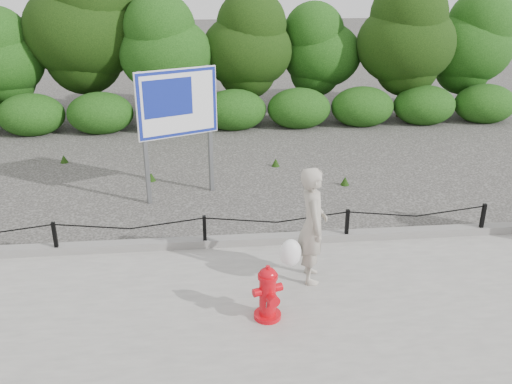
{
  "coord_description": "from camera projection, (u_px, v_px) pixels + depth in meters",
  "views": [
    {
      "loc": [
        0.05,
        -8.37,
        4.6
      ],
      "look_at": [
        0.91,
        0.2,
        1.0
      ],
      "focal_mm": 38.0,
      "sensor_mm": 36.0,
      "label": 1
    }
  ],
  "objects": [
    {
      "name": "treeline",
      "position": [
        182.0,
        39.0,
        16.65
      ],
      "size": [
        20.41,
        3.87,
        5.02
      ],
      "color": "black",
      "rests_on": "ground"
    },
    {
      "name": "chain_barrier",
      "position": [
        205.0,
        228.0,
        9.28
      ],
      "size": [
        10.06,
        0.06,
        0.6
      ],
      "color": "black",
      "rests_on": "sidewalk"
    },
    {
      "name": "ground",
      "position": [
        205.0,
        251.0,
        9.45
      ],
      "size": [
        90.0,
        90.0,
        0.0
      ],
      "primitive_type": "plane",
      "color": "#2D2B28",
      "rests_on": "ground"
    },
    {
      "name": "advertising_sign",
      "position": [
        177.0,
        109.0,
        10.92
      ],
      "size": [
        1.59,
        0.76,
        2.74
      ],
      "rotation": [
        0.0,
        0.0,
        0.41
      ],
      "color": "slate",
      "rests_on": "ground"
    },
    {
      "name": "fire_hydrant",
      "position": [
        268.0,
        294.0,
        7.39
      ],
      "size": [
        0.48,
        0.49,
        0.82
      ],
      "rotation": [
        0.0,
        0.0,
        0.32
      ],
      "color": "red",
      "rests_on": "sidewalk"
    },
    {
      "name": "curb",
      "position": [
        205.0,
        242.0,
        9.44
      ],
      "size": [
        14.0,
        0.22,
        0.14
      ],
      "primitive_type": "cube",
      "color": "slate",
      "rests_on": "sidewalk"
    },
    {
      "name": "sidewalk",
      "position": [
        207.0,
        317.0,
        7.6
      ],
      "size": [
        14.0,
        4.0,
        0.08
      ],
      "primitive_type": "cube",
      "color": "gray",
      "rests_on": "ground"
    },
    {
      "name": "pedestrian",
      "position": [
        311.0,
        227.0,
        8.14
      ],
      "size": [
        0.76,
        0.7,
        1.84
      ],
      "rotation": [
        0.0,
        0.0,
        1.51
      ],
      "color": "#A59C8D",
      "rests_on": "sidewalk"
    }
  ]
}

